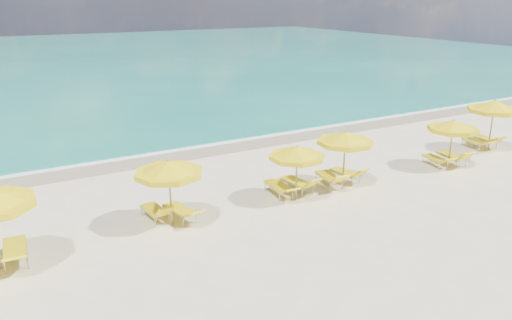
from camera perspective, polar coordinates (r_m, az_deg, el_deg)
ground_plane at (r=18.15m, az=2.36°, el=-4.89°), size 120.00×120.00×0.00m
ocean at (r=63.14m, az=-21.85°, el=10.53°), size 120.00×80.00×0.30m
wet_sand_band at (r=24.35m, az=-6.92°, el=1.11°), size 120.00×2.60×0.01m
foam_line at (r=25.06m, az=-7.64°, el=1.57°), size 120.00×1.20×0.03m
whitecap_near at (r=32.04m, az=-23.82°, el=3.85°), size 14.00×0.36×0.05m
whitecap_far at (r=42.29m, az=-5.81°, el=8.49°), size 18.00×0.30×0.05m
umbrella_2 at (r=16.02m, az=-9.94°, el=-1.02°), size 2.37×2.37×2.25m
umbrella_3 at (r=17.91m, az=4.71°, el=0.78°), size 2.68×2.68×2.08m
umbrella_4 at (r=19.51m, az=10.18°, el=2.42°), size 2.69×2.69×2.23m
umbrella_5 at (r=22.92m, az=21.61°, el=3.63°), size 2.51×2.51×2.16m
umbrella_6 at (r=26.36m, az=25.58°, el=5.51°), size 3.21×3.21×2.48m
lounger_1_right at (r=15.77m, az=-25.76°, el=-9.69°), size 0.76×1.99×0.74m
lounger_2_left at (r=17.07m, az=-11.42°, el=-6.08°), size 0.70×1.63×0.78m
lounger_2_right at (r=16.93m, az=-8.58°, el=-6.11°), size 0.92×1.85×0.67m
lounger_3_left at (r=18.69m, az=2.66°, el=-3.46°), size 0.75×1.92×0.70m
lounger_3_right at (r=19.10m, az=4.80°, el=-3.00°), size 0.81×1.85×0.84m
lounger_4_left at (r=19.85m, az=8.39°, el=-2.31°), size 0.87×1.85×0.79m
lounger_4_right at (r=20.47m, az=10.27°, el=-1.81°), size 0.81×1.71×0.79m
lounger_5_left at (r=23.31m, az=19.82°, el=-0.17°), size 0.78×1.69×0.65m
lounger_5_right at (r=23.84m, az=21.50°, el=0.11°), size 0.82×1.79×0.84m
lounger_6_left at (r=26.69m, az=23.77°, el=1.64°), size 0.78×1.78×0.63m
lounger_6_right at (r=27.38m, az=24.61°, el=1.96°), size 0.88×1.91×0.75m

